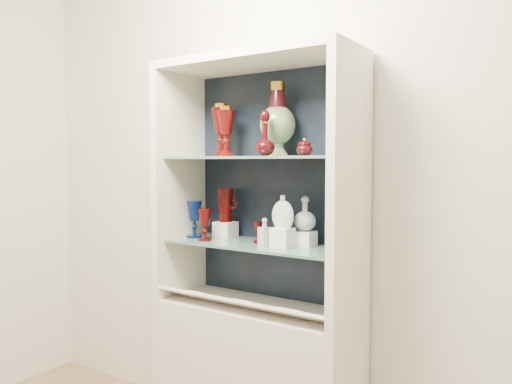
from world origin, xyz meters
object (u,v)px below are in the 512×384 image
Objects in this scene: ruby_goblet_small at (259,232)px; enamel_urn at (278,120)px; cameo_medallion at (347,216)px; cobalt_goblet at (194,219)px; pedestal_lamp_right at (221,130)px; lidded_bowl at (305,147)px; ruby_decanter_b at (350,132)px; clear_square_bottle at (265,232)px; clear_round_decanter at (305,214)px; ruby_decanter_a at (265,130)px; ruby_pitcher at (225,205)px; pedestal_lamp_left at (226,132)px; flat_flask at (283,211)px; ruby_goblet_tall at (205,225)px.

enamel_urn is at bearing 40.53° from ruby_goblet_small.
cobalt_goblet is at bearing -178.91° from cameo_medallion.
lidded_bowl is (0.55, -0.10, -0.10)m from pedestal_lamp_right.
ruby_decanter_b is (0.72, -0.01, -0.03)m from pedestal_lamp_right.
enamel_urn is 2.62× the size of clear_square_bottle.
clear_round_decanter is (0.60, 0.09, 0.05)m from cobalt_goblet.
ruby_decanter_a is 1.33× the size of ruby_pitcher.
pedestal_lamp_left reaches higher than ruby_decanter_a.
ruby_pitcher is at bearing 161.60° from flat_flask.
ruby_decanter_a is at bearing -158.79° from flat_flask.
flat_flask is 0.99× the size of clear_round_decanter.
flat_flask is at bearing -169.01° from cameo_medallion.
ruby_goblet_tall is at bearing -164.88° from clear_round_decanter.
flat_flask is at bearing -14.66° from ruby_goblet_small.
enamel_urn is 3.11× the size of cameo_medallion.
ruby_decanter_a reaches higher than clear_square_bottle.
cameo_medallion is at bearing -90.00° from ruby_decanter_b.
ruby_decanter_b reaches higher than clear_round_decanter.
ruby_decanter_a reaches higher than cameo_medallion.
ruby_pitcher is at bearing 156.07° from clear_square_bottle.
clear_round_decanter is at bearing -178.78° from ruby_decanter_b.
clear_square_bottle is 0.86× the size of clear_round_decanter.
enamel_urn is 0.38m from ruby_decanter_b.
ruby_decanter_b is 1.09× the size of cobalt_goblet.
flat_flask is at bearing -161.28° from ruby_decanter_b.
ruby_goblet_small is at bearing 1.42° from pedestal_lamp_left.
pedestal_lamp_left is at bearing 179.65° from cameo_medallion.
cobalt_goblet is 0.18m from ruby_pitcher.
clear_square_bottle is (0.34, -0.15, -0.10)m from ruby_pitcher.
cameo_medallion is at bearing 4.17° from ruby_goblet_small.
ruby_decanter_b is 1.34× the size of flat_flask.
cobalt_goblet is at bearing -173.71° from ruby_decanter_b.
clear_square_bottle is at bearing -159.12° from ruby_decanter_b.
pedestal_lamp_right reaches higher than ruby_decanter_a.
cobalt_goblet reaches higher than clear_square_bottle.
clear_round_decanter reaches higher than cameo_medallion.
ruby_goblet_tall is (-0.35, -0.01, -0.46)m from ruby_decanter_a.
clear_round_decanter is (0.14, 0.13, -0.39)m from ruby_decanter_a.
cobalt_goblet is at bearing 179.41° from lidded_bowl.
ruby_goblet_small is at bearing -173.05° from ruby_decanter_b.
clear_round_decanter is (0.48, -0.02, -0.02)m from ruby_pitcher.
pedestal_lamp_right is at bearing 158.35° from clear_square_bottle.
ruby_decanter_a is 0.53m from cameo_medallion.
ruby_pitcher is (-0.32, 0.01, -0.43)m from enamel_urn.
pedestal_lamp_left is 1.19× the size of ruby_decanter_b.
cameo_medallion is (0.28, 0.07, -0.01)m from flat_flask.
ruby_goblet_tall is at bearing -156.89° from enamel_urn.
pedestal_lamp_left is 1.59× the size of clear_round_decanter.
pedestal_lamp_right is 1.43× the size of cobalt_goblet.
flat_flask reaches higher than cobalt_goblet.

